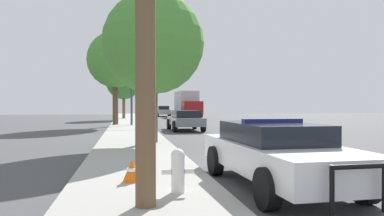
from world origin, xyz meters
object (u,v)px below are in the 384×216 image
box_truck (187,104)px  tree_sidewalk_near (153,43)px  car_background_midblock (185,120)px  tree_sidewalk_mid (115,60)px  traffic_light (155,81)px  police_car (276,152)px  fire_hydrant (178,169)px  car_background_distant (163,111)px  tree_sidewalk_far (124,82)px  traffic_cone (132,170)px

box_truck → tree_sidewalk_near: tree_sidewalk_near is taller
car_background_midblock → tree_sidewalk_mid: (-4.60, 5.64, 4.44)m
traffic_light → box_truck: bearing=73.4°
police_car → tree_sidewalk_near: tree_sidewalk_near is taller
fire_hydrant → tree_sidewalk_near: 9.65m
tree_sidewalk_near → car_background_distant: bearing=83.6°
tree_sidewalk_far → traffic_cone: (0.30, -34.28, -3.81)m
car_background_midblock → tree_sidewalk_mid: tree_sidewalk_mid is taller
box_truck → tree_sidewalk_mid: size_ratio=1.08×
tree_sidewalk_near → traffic_cone: tree_sidewalk_near is taller
box_truck → tree_sidewalk_near: bearing=76.9°
box_truck → tree_sidewalk_near: (-6.71, -31.94, 2.47)m
traffic_cone → fire_hydrant: bearing=-54.6°
traffic_light → car_background_distant: 23.58m
box_truck → traffic_cone: bearing=77.8°
traffic_light → tree_sidewalk_far: tree_sidewalk_far is taller
tree_sidewalk_far → tree_sidewalk_near: bearing=-87.2°
police_car → tree_sidewalk_far: (-3.27, 34.69, 3.44)m
police_car → car_background_midblock: bearing=-94.6°
traffic_light → box_truck: size_ratio=0.60×
police_car → box_truck: 40.44m
police_car → car_background_distant: 44.57m
traffic_light → traffic_cone: traffic_light is taller
fire_hydrant → tree_sidewalk_far: size_ratio=0.13×
fire_hydrant → car_background_distant: (4.29, 45.23, 0.21)m
car_background_distant → box_truck: bearing=-57.1°
car_background_distant → tree_sidewalk_mid: tree_sidewalk_mid is taller
tree_sidewalk_far → box_truck: bearing=34.2°
box_truck → traffic_cone: size_ratio=17.23×
police_car → traffic_cone: 3.02m
fire_hydrant → tree_sidewalk_near: bearing=88.6°
police_car → car_background_midblock: size_ratio=1.15×
box_truck → tree_sidewalk_near: 32.73m
traffic_cone → tree_sidewalk_mid: bearing=92.3°
fire_hydrant → tree_sidewalk_far: (-1.10, 35.40, 3.62)m
tree_sidewalk_mid → tree_sidewalk_near: size_ratio=1.16×
fire_hydrant → police_car: bearing=18.0°
car_background_midblock → tree_sidewalk_far: bearing=101.7°
fire_hydrant → traffic_cone: size_ratio=1.74×
car_background_distant → traffic_cone: bearing=-94.8°
tree_sidewalk_mid → traffic_light: bearing=-17.9°
car_background_distant → box_truck: size_ratio=0.52×
box_truck → police_car: bearing=82.0°
tree_sidewalk_mid → tree_sidewalk_near: 14.20m
tree_sidewalk_near → tree_sidewalk_mid: bearing=97.7°
box_truck → car_background_midblock: bearing=79.1°
tree_sidewalk_far → fire_hydrant: bearing=-88.2°
tree_sidewalk_far → tree_sidewalk_mid: tree_sidewalk_mid is taller
car_background_distant → traffic_cone: car_background_distant is taller
car_background_distant → tree_sidewalk_far: bearing=-116.9°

